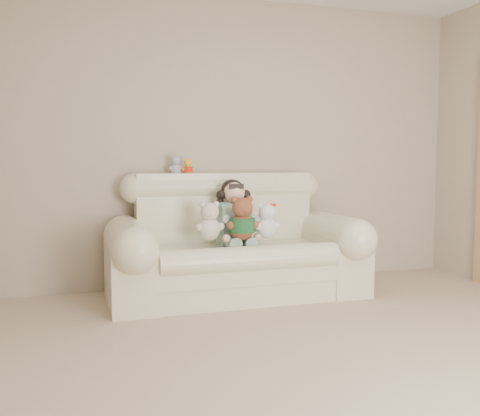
# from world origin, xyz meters

# --- Properties ---
(floor) EXTENTS (5.00, 5.00, 0.00)m
(floor) POSITION_xyz_m (0.00, 0.00, 0.00)
(floor) COLOR tan
(floor) RESTS_ON ground
(wall_back) EXTENTS (4.50, 0.00, 4.50)m
(wall_back) POSITION_xyz_m (0.00, 2.50, 1.30)
(wall_back) COLOR tan
(wall_back) RESTS_ON ground
(sofa) EXTENTS (2.10, 0.95, 1.03)m
(sofa) POSITION_xyz_m (-0.11, 2.00, 0.52)
(sofa) COLOR #FFF6CD
(sofa) RESTS_ON floor
(seated_child) EXTENTS (0.39, 0.45, 0.57)m
(seated_child) POSITION_xyz_m (-0.11, 2.08, 0.70)
(seated_child) COLOR #297760
(seated_child) RESTS_ON sofa
(brown_teddy) EXTENTS (0.28, 0.23, 0.41)m
(brown_teddy) POSITION_xyz_m (-0.12, 1.83, 0.71)
(brown_teddy) COLOR brown
(brown_teddy) RESTS_ON sofa
(white_cat) EXTENTS (0.27, 0.24, 0.35)m
(white_cat) POSITION_xyz_m (0.10, 1.85, 0.67)
(white_cat) COLOR white
(white_cat) RESTS_ON sofa
(cream_teddy) EXTENTS (0.28, 0.25, 0.37)m
(cream_teddy) POSITION_xyz_m (-0.37, 1.88, 0.68)
(cream_teddy) COLOR beige
(cream_teddy) RESTS_ON sofa
(yellow_mini_bear) EXTENTS (0.13, 0.12, 0.17)m
(yellow_mini_bear) POSITION_xyz_m (-0.44, 2.34, 1.10)
(yellow_mini_bear) COLOR yellow
(yellow_mini_bear) RESTS_ON sofa
(grey_mini_plush) EXTENTS (0.14, 0.11, 0.20)m
(grey_mini_plush) POSITION_xyz_m (-0.54, 2.37, 1.11)
(grey_mini_plush) COLOR #B0AFB7
(grey_mini_plush) RESTS_ON sofa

